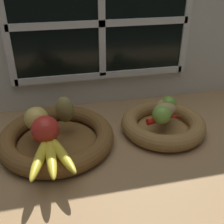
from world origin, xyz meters
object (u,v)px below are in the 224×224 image
at_px(fruit_bowl_left, 57,137).
at_px(lime_near, 162,115).
at_px(pear_brown, 65,109).
at_px(apple_red_front, 45,130).
at_px(chili_pepper, 167,118).
at_px(fruit_bowl_right, 163,124).
at_px(apple_golden_left, 36,119).
at_px(lime_far, 168,104).
at_px(potato_large, 164,110).
at_px(potato_back, 165,105).
at_px(banana_bunch_front, 51,154).

relative_size(fruit_bowl_left, lime_near, 5.95).
xyz_separation_m(pear_brown, lime_near, (0.29, -0.08, -0.01)).
distance_m(apple_red_front, chili_pepper, 0.38).
xyz_separation_m(fruit_bowl_right, apple_golden_left, (-0.40, 0.02, 0.06)).
bearing_deg(lime_far, potato_large, -127.87).
height_order(potato_large, lime_near, lime_near).
xyz_separation_m(apple_red_front, potato_large, (0.38, 0.06, -0.01)).
bearing_deg(lime_far, potato_back, 152.74).
bearing_deg(lime_near, potato_large, 56.31).
bearing_deg(pear_brown, potato_back, -0.59).
bearing_deg(lime_near, chili_pepper, 22.16).
bearing_deg(potato_large, chili_pepper, -94.03).
bearing_deg(pear_brown, chili_pepper, -12.62).
xyz_separation_m(apple_red_front, apple_golden_left, (-0.03, 0.07, -0.00)).
bearing_deg(apple_golden_left, pear_brown, 17.00).
bearing_deg(chili_pepper, lime_near, -165.55).
bearing_deg(chili_pepper, banana_bunch_front, -171.42).
bearing_deg(apple_golden_left, lime_near, -7.96).
xyz_separation_m(potato_large, potato_back, (0.02, 0.04, -0.00)).
xyz_separation_m(fruit_bowl_left, banana_bunch_front, (-0.02, -0.13, 0.04)).
bearing_deg(potato_large, apple_red_front, -171.57).
bearing_deg(apple_golden_left, chili_pepper, -6.28).
bearing_deg(banana_bunch_front, lime_far, 23.16).
bearing_deg(potato_large, potato_back, 65.56).
bearing_deg(fruit_bowl_left, potato_back, 6.26).
distance_m(apple_golden_left, lime_near, 0.38).
relative_size(pear_brown, potato_large, 1.03).
bearing_deg(potato_back, apple_golden_left, -176.89).
distance_m(lime_near, chili_pepper, 0.03).
xyz_separation_m(fruit_bowl_left, fruit_bowl_right, (0.35, 0.00, 0.00)).
xyz_separation_m(apple_golden_left, pear_brown, (0.09, 0.03, 0.01)).
relative_size(lime_near, chili_pepper, 0.43).
bearing_deg(fruit_bowl_right, chili_pepper, -94.03).
bearing_deg(fruit_bowl_right, lime_far, 52.13).
xyz_separation_m(potato_back, lime_far, (0.01, -0.00, 0.00)).
distance_m(banana_bunch_front, potato_back, 0.42).
bearing_deg(apple_red_front, pear_brown, 58.72).
xyz_separation_m(fruit_bowl_right, banana_bunch_front, (-0.37, -0.13, 0.04)).
bearing_deg(chili_pepper, apple_red_front, 176.75).
xyz_separation_m(apple_golden_left, banana_bunch_front, (0.03, -0.15, -0.02)).
height_order(lime_near, chili_pepper, lime_near).
bearing_deg(apple_red_front, potato_back, 13.68).
relative_size(apple_red_front, lime_near, 1.34).
relative_size(fruit_bowl_right, potato_back, 4.25).
bearing_deg(lime_far, chili_pepper, -115.39).
distance_m(potato_back, chili_pepper, 0.07).
xyz_separation_m(apple_red_front, potato_back, (0.39, 0.10, -0.02)).
bearing_deg(banana_bunch_front, pear_brown, 73.90).
distance_m(fruit_bowl_left, banana_bunch_front, 0.14).
xyz_separation_m(banana_bunch_front, potato_back, (0.38, 0.17, 0.01)).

